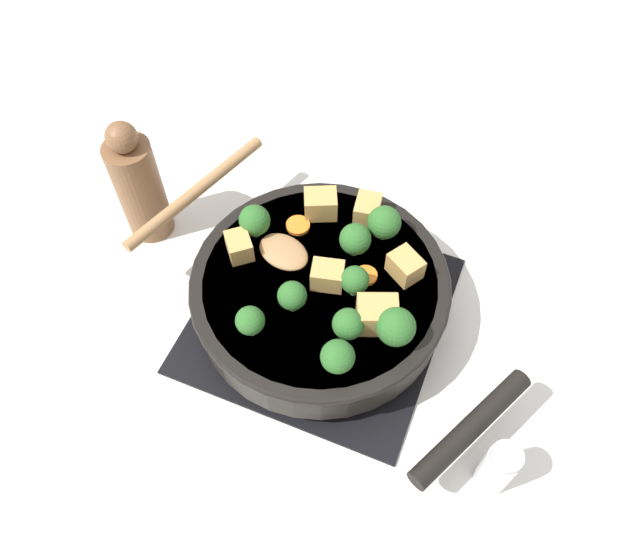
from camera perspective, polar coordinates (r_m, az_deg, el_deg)
The scene contains 23 objects.
ground_plane at distance 0.82m, azimuth 0.00°, elevation -3.17°, with size 2.40×2.40×0.00m, color white.
front_burner_grate at distance 0.81m, azimuth 0.00°, elevation -2.75°, with size 0.31×0.31×0.03m.
skillet_pan at distance 0.77m, azimuth 0.11°, elevation -1.12°, with size 0.43×0.35×0.06m.
wooden_spoon at distance 0.81m, azimuth -8.04°, elevation 5.81°, with size 0.23×0.23×0.02m.
tofu_cube_center_large at distance 0.77m, azimuth -7.55°, elevation 2.84°, with size 0.04×0.03×0.03m, color tan.
tofu_cube_near_handle at distance 0.75m, azimuth 7.80°, elevation 1.27°, with size 0.04×0.03×0.03m, color tan.
tofu_cube_east_chunk at distance 0.74m, azimuth 0.78°, elevation 0.60°, with size 0.04×0.03×0.03m, color tan.
tofu_cube_west_chunk at distance 0.80m, azimuth 4.36°, elevation 6.43°, with size 0.04×0.03×0.03m, color tan.
tofu_cube_back_piece at distance 0.80m, azimuth 0.05°, elevation 6.95°, with size 0.04×0.03×0.03m, color tan.
tofu_cube_front_piece at distance 0.71m, azimuth 5.25°, elevation -3.19°, with size 0.05×0.04×0.04m, color tan.
broccoli_floret_near_spoon at distance 0.72m, azimuth 3.15°, elevation -0.18°, with size 0.03×0.03×0.04m.
broccoli_floret_center_top at distance 0.78m, azimuth 5.89°, elevation 5.23°, with size 0.04×0.04×0.05m.
broccoli_floret_east_rim at distance 0.69m, azimuth 6.96°, elevation -4.29°, with size 0.04×0.04×0.05m.
broccoli_floret_west_rim at distance 0.70m, azimuth -6.41°, elevation -3.75°, with size 0.03×0.03×0.04m.
broccoli_floret_north_edge at distance 0.78m, azimuth -6.00°, elevation 5.42°, with size 0.04×0.04×0.05m.
broccoli_floret_south_cluster at distance 0.69m, azimuth 2.59°, elevation -4.07°, with size 0.04×0.04×0.04m.
broccoli_floret_mid_floret at distance 0.71m, azimuth -2.56°, elevation -1.47°, with size 0.03×0.03×0.04m.
broccoli_floret_small_inner at distance 0.76m, azimuth 3.24°, elevation 3.73°, with size 0.04×0.04×0.05m.
broccoli_floret_tall_stem at distance 0.67m, azimuth 1.63°, elevation -7.03°, with size 0.04×0.04×0.05m.
carrot_slice_orange_thin at distance 0.76m, azimuth 4.20°, elevation 0.41°, with size 0.03×0.03×0.01m, color orange.
carrot_slice_near_center at distance 0.80m, azimuth -2.03°, elevation 5.01°, with size 0.03×0.03×0.01m, color orange.
pepper_mill at distance 0.88m, azimuth -16.25°, elevation 8.31°, with size 0.06×0.06×0.19m.
salt_shaker at distance 0.72m, azimuth 15.94°, elevation -16.22°, with size 0.04×0.04×0.09m.
Camera 1 is at (0.16, -0.39, 0.71)m, focal length 35.00 mm.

